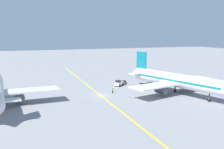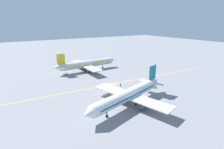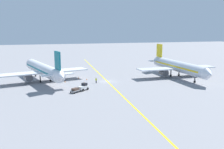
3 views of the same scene
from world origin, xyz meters
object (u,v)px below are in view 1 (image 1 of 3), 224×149
(baggage_cart_trailing, at_px, (123,82))
(traffic_cone_near_nose, at_px, (2,115))
(ground_crew_worker, at_px, (113,90))
(baggage_tug_white, at_px, (119,83))
(traffic_cone_far_edge, at_px, (149,92))
(traffic_cone_mid_apron, at_px, (128,96))
(traffic_cone_by_wingtip, at_px, (142,99))
(airplane_at_gate, at_px, (176,80))

(baggage_cart_trailing, distance_m, traffic_cone_near_nose, 41.49)
(traffic_cone_near_nose, bearing_deg, ground_crew_worker, -158.66)
(traffic_cone_near_nose, bearing_deg, baggage_tug_white, -150.15)
(baggage_cart_trailing, height_order, traffic_cone_far_edge, baggage_cart_trailing)
(baggage_tug_white, height_order, traffic_cone_near_nose, baggage_tug_white)
(traffic_cone_mid_apron, bearing_deg, baggage_tug_white, -104.14)
(traffic_cone_mid_apron, height_order, traffic_cone_by_wingtip, same)
(airplane_at_gate, relative_size, ground_crew_worker, 20.86)
(airplane_at_gate, distance_m, traffic_cone_near_nose, 43.40)
(traffic_cone_by_wingtip, bearing_deg, airplane_at_gate, -170.65)
(airplane_at_gate, bearing_deg, baggage_cart_trailing, -67.17)
(airplane_at_gate, height_order, ground_crew_worker, airplane_at_gate)
(airplane_at_gate, relative_size, traffic_cone_mid_apron, 63.72)
(airplane_at_gate, height_order, baggage_cart_trailing, airplane_at_gate)
(traffic_cone_near_nose, xyz_separation_m, traffic_cone_far_edge, (-36.86, -7.02, 0.00))
(airplane_at_gate, bearing_deg, ground_crew_worker, -25.55)
(traffic_cone_mid_apron, bearing_deg, traffic_cone_by_wingtip, 119.55)
(airplane_at_gate, distance_m, baggage_cart_trailing, 19.33)
(baggage_tug_white, relative_size, traffic_cone_near_nose, 5.94)
(ground_crew_worker, bearing_deg, airplane_at_gate, 154.45)
(baggage_cart_trailing, height_order, traffic_cone_mid_apron, baggage_cart_trailing)
(airplane_at_gate, xyz_separation_m, traffic_cone_by_wingtip, (11.32, 1.86, -3.43))
(airplane_at_gate, relative_size, traffic_cone_by_wingtip, 63.72)
(ground_crew_worker, height_order, traffic_cone_by_wingtip, ground_crew_worker)
(baggage_tug_white, distance_m, traffic_cone_near_nose, 38.24)
(ground_crew_worker, distance_m, traffic_cone_mid_apron, 5.88)
(baggage_cart_trailing, relative_size, traffic_cone_far_edge, 5.27)
(traffic_cone_by_wingtip, distance_m, traffic_cone_far_edge, 7.37)
(baggage_tug_white, height_order, traffic_cone_far_edge, baggage_tug_white)
(ground_crew_worker, bearing_deg, baggage_tug_white, -123.34)
(baggage_tug_white, bearing_deg, airplane_at_gate, 122.70)
(traffic_cone_mid_apron, bearing_deg, traffic_cone_far_edge, -166.78)
(baggage_cart_trailing, relative_size, traffic_cone_mid_apron, 5.27)
(baggage_cart_trailing, bearing_deg, baggage_tug_white, 39.59)
(baggage_cart_trailing, distance_m, traffic_cone_mid_apron, 16.90)
(traffic_cone_near_nose, distance_m, traffic_cone_far_edge, 37.52)
(airplane_at_gate, bearing_deg, traffic_cone_near_nose, 4.67)
(traffic_cone_by_wingtip, bearing_deg, baggage_tug_white, -94.48)
(airplane_at_gate, xyz_separation_m, traffic_cone_far_edge, (6.25, -3.50, -3.43))
(baggage_tug_white, xyz_separation_m, traffic_cone_by_wingtip, (1.36, 17.37, -0.63))
(airplane_at_gate, relative_size, traffic_cone_far_edge, 63.72)
(traffic_cone_mid_apron, bearing_deg, ground_crew_worker, -70.68)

